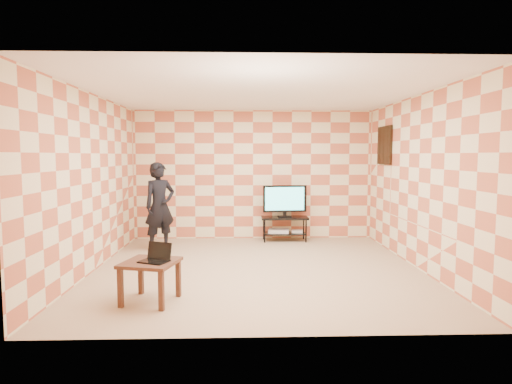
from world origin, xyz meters
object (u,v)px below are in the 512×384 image
side_table (150,268)px  person (160,206)px  tv (285,199)px  tv_stand (285,223)px

side_table → person: person is taller
tv → side_table: bearing=-118.7°
person → tv_stand: bearing=-19.9°
tv_stand → side_table: 4.12m
side_table → person: size_ratio=0.45×
tv → tv_stand: bearing=85.3°
tv → side_table: size_ratio=1.23×
tv_stand → tv: size_ratio=1.06×
tv → side_table: tv is taller
tv_stand → person: size_ratio=0.58×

